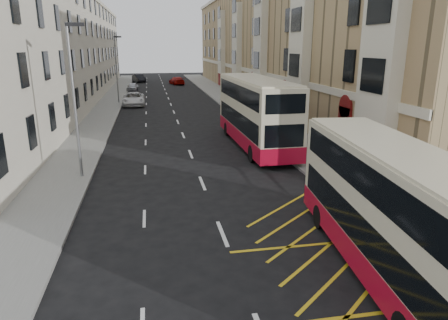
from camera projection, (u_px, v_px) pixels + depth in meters
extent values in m
plane|color=black|center=(247.00, 294.00, 11.72)|extent=(200.00, 200.00, 0.00)
cube|color=slate|center=(254.00, 115.00, 41.45)|extent=(4.00, 120.00, 0.15)
cube|color=slate|center=(99.00, 120.00, 38.74)|extent=(3.00, 120.00, 0.15)
cube|color=gray|center=(235.00, 116.00, 41.10)|extent=(0.25, 120.00, 0.15)
cube|color=gray|center=(115.00, 119.00, 39.00)|extent=(0.25, 120.00, 0.15)
cube|color=#9D865B|center=(275.00, 42.00, 55.27)|extent=(10.00, 79.00, 15.00)
cube|color=beige|center=(240.00, 68.00, 55.36)|extent=(0.18, 79.00, 0.50)
cube|color=beige|center=(384.00, 36.00, 20.79)|extent=(0.80, 3.20, 10.00)
cube|color=beige|center=(300.00, 40.00, 32.13)|extent=(0.80, 3.20, 10.00)
cube|color=beige|center=(260.00, 41.00, 43.47)|extent=(0.80, 3.20, 10.00)
cube|color=beige|center=(237.00, 42.00, 54.81)|extent=(0.80, 3.20, 10.00)
cube|color=beige|center=(222.00, 43.00, 66.15)|extent=(0.80, 3.20, 10.00)
cube|color=#620E0E|center=(344.00, 130.00, 26.22)|extent=(0.20, 1.60, 3.00)
cube|color=#620E0E|center=(285.00, 104.00, 37.56)|extent=(0.20, 1.60, 3.00)
cube|color=#620E0E|center=(253.00, 91.00, 48.91)|extent=(0.20, 1.60, 3.00)
cube|color=#620E0E|center=(233.00, 82.00, 60.25)|extent=(0.20, 1.60, 3.00)
cube|color=#620E0E|center=(219.00, 76.00, 71.59)|extent=(0.20, 1.60, 3.00)
cube|color=beige|center=(59.00, 50.00, 50.57)|extent=(9.00, 79.00, 13.00)
cube|color=black|center=(438.00, 206.00, 14.44)|extent=(0.08, 0.08, 2.60)
cylinder|color=red|center=(393.00, 222.00, 15.00)|extent=(0.06, 0.06, 1.00)
cylinder|color=red|center=(351.00, 192.00, 18.07)|extent=(0.06, 0.06, 1.00)
cylinder|color=red|center=(321.00, 171.00, 21.14)|extent=(0.06, 0.06, 1.00)
cube|color=red|center=(352.00, 182.00, 17.94)|extent=(0.05, 6.50, 0.06)
cube|color=red|center=(351.00, 191.00, 18.06)|extent=(0.05, 6.50, 0.06)
cylinder|color=slate|center=(74.00, 103.00, 20.80)|extent=(0.16, 0.16, 8.00)
cube|color=black|center=(75.00, 24.00, 19.79)|extent=(0.90, 0.18, 0.18)
cylinder|color=slate|center=(116.00, 70.00, 49.15)|extent=(0.16, 0.16, 8.00)
cube|color=black|center=(117.00, 37.00, 48.14)|extent=(0.90, 0.18, 0.18)
cube|color=beige|center=(391.00, 208.00, 12.30)|extent=(3.44, 10.59, 3.73)
cube|color=#9F0820|center=(385.00, 250.00, 12.70)|extent=(3.47, 10.62, 0.85)
cube|color=black|center=(389.00, 222.00, 12.43)|extent=(3.39, 9.77, 1.04)
cube|color=black|center=(395.00, 173.00, 11.98)|extent=(3.39, 9.77, 0.95)
cube|color=beige|center=(398.00, 149.00, 11.78)|extent=(3.30, 10.17, 0.11)
cube|color=black|center=(333.00, 170.00, 17.38)|extent=(2.01, 0.28, 1.23)
cube|color=black|center=(336.00, 127.00, 16.84)|extent=(1.65, 0.25, 0.43)
cylinder|color=black|center=(320.00, 217.00, 15.89)|extent=(0.36, 0.97, 0.95)
cylinder|color=black|center=(372.00, 215.00, 16.05)|extent=(0.36, 0.97, 0.95)
cube|color=beige|center=(256.00, 111.00, 28.18)|extent=(2.93, 12.17, 4.36)
cube|color=#9F0820|center=(255.00, 135.00, 28.65)|extent=(2.96, 12.20, 0.99)
cube|color=black|center=(255.00, 119.00, 28.33)|extent=(2.96, 11.20, 1.21)
cube|color=black|center=(256.00, 92.00, 27.81)|extent=(2.96, 11.20, 1.10)
cube|color=beige|center=(256.00, 79.00, 27.57)|extent=(2.81, 11.68, 0.13)
cube|color=black|center=(236.00, 106.00, 34.01)|extent=(2.34, 0.12, 1.43)
cube|color=black|center=(237.00, 79.00, 33.39)|extent=(1.93, 0.12, 0.50)
cube|color=black|center=(284.00, 136.00, 22.62)|extent=(2.34, 0.12, 1.32)
cylinder|color=black|center=(227.00, 129.00, 32.16)|extent=(0.32, 1.11, 1.10)
cylinder|color=black|center=(257.00, 128.00, 32.63)|extent=(0.32, 1.11, 1.10)
cylinder|color=black|center=(252.00, 154.00, 24.85)|extent=(0.32, 1.11, 1.10)
cylinder|color=black|center=(290.00, 152.00, 25.32)|extent=(0.32, 1.11, 1.10)
imported|color=black|center=(378.00, 202.00, 16.12)|extent=(0.96, 0.44, 1.60)
imported|color=silver|center=(134.00, 99.00, 48.44)|extent=(2.65, 5.65, 1.56)
imported|color=#ABADB4|center=(132.00, 87.00, 64.03)|extent=(1.94, 3.96, 1.30)
imported|color=black|center=(139.00, 78.00, 79.31)|extent=(2.95, 4.98, 1.55)
imported|color=#A70A06|center=(177.00, 81.00, 74.54)|extent=(3.00, 5.23, 1.43)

